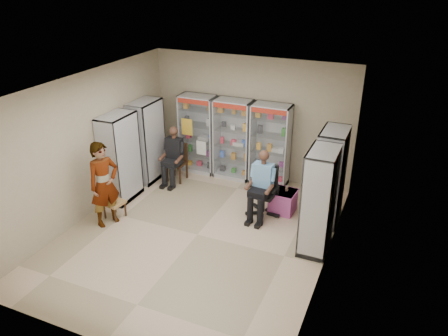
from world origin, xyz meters
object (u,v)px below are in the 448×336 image
at_px(cabinet_left_near, 120,158).
at_px(office_chair, 264,191).
at_px(cabinet_back_right, 270,145).
at_px(cabinet_right_far, 330,177).
at_px(cabinet_back_left, 198,134).
at_px(cabinet_back_mid, 233,140).
at_px(cabinet_left_far, 147,141).
at_px(woven_stool_a, 309,210).
at_px(seated_shopkeeper, 263,186).
at_px(standing_man, 104,184).
at_px(cabinet_right_near, 319,201).
at_px(pink_trunk, 283,201).
at_px(wooden_chair, 177,163).
at_px(woven_stool_b, 115,209).

height_order(cabinet_left_near, office_chair, cabinet_left_near).
xyz_separation_m(cabinet_back_right, cabinet_right_far, (1.63, -1.13, 0.00)).
relative_size(cabinet_back_left, cabinet_back_mid, 1.00).
bearing_deg(office_chair, cabinet_left_far, 174.87).
relative_size(cabinet_back_mid, woven_stool_a, 4.51).
height_order(seated_shopkeeper, standing_man, standing_man).
distance_m(cabinet_right_near, pink_trunk, 1.59).
bearing_deg(cabinet_back_left, wooden_chair, -108.90).
distance_m(cabinet_right_far, cabinet_left_near, 4.55).
xyz_separation_m(office_chair, woven_stool_a, (0.96, 0.20, -0.33)).
relative_size(cabinet_back_left, standing_man, 1.11).
distance_m(cabinet_back_mid, wooden_chair, 1.50).
height_order(cabinet_back_right, cabinet_left_near, same).
bearing_deg(cabinet_right_far, seated_shopkeeper, 106.32).
distance_m(cabinet_right_near, cabinet_left_near, 4.46).
xyz_separation_m(cabinet_back_mid, woven_stool_b, (-1.55, -2.82, -0.81)).
bearing_deg(cabinet_back_mid, cabinet_right_near, -40.84).
relative_size(cabinet_back_left, cabinet_right_near, 1.00).
xyz_separation_m(cabinet_back_mid, cabinet_left_far, (-1.88, -0.93, 0.00)).
bearing_deg(office_chair, seated_shopkeeper, -85.69).
height_order(cabinet_left_far, pink_trunk, cabinet_left_far).
xyz_separation_m(cabinet_left_far, office_chair, (3.17, -0.53, -0.44)).
bearing_deg(cabinet_back_right, cabinet_back_mid, 180.00).
distance_m(cabinet_right_far, seated_shopkeeper, 1.37).
bearing_deg(cabinet_right_far, cabinet_back_mid, 66.35).
relative_size(cabinet_back_left, woven_stool_a, 4.51).
distance_m(cabinet_right_near, woven_stool_b, 4.25).
distance_m(cabinet_right_near, wooden_chair, 4.10).
xyz_separation_m(cabinet_back_left, seated_shopkeeper, (2.24, -1.51, -0.29)).
distance_m(cabinet_right_far, pink_trunk, 1.20).
xyz_separation_m(cabinet_back_mid, cabinet_right_far, (2.58, -1.13, 0.00)).
bearing_deg(cabinet_left_near, woven_stool_b, 22.77).
bearing_deg(woven_stool_a, cabinet_right_far, 21.08).
relative_size(cabinet_right_near, cabinet_left_near, 1.00).
height_order(cabinet_right_near, wooden_chair, cabinet_right_near).
height_order(woven_stool_b, standing_man, standing_man).
height_order(office_chair, woven_stool_a, office_chair).
bearing_deg(office_chair, cabinet_left_near, -165.46).
bearing_deg(cabinet_back_mid, cabinet_left_near, -132.80).
height_order(cabinet_back_left, seated_shopkeeper, cabinet_back_left).
distance_m(cabinet_right_far, wooden_chair, 3.84).
relative_size(cabinet_left_far, woven_stool_a, 4.51).
relative_size(wooden_chair, seated_shopkeeper, 0.66).
xyz_separation_m(cabinet_back_left, cabinet_right_near, (3.53, -2.23, 0.00)).
height_order(cabinet_back_right, cabinet_right_far, same).
relative_size(pink_trunk, standing_man, 0.29).
relative_size(cabinet_left_far, pink_trunk, 3.89).
relative_size(office_chair, woven_stool_a, 2.50).
xyz_separation_m(cabinet_right_near, woven_stool_a, (-0.33, 0.97, -0.78)).
xyz_separation_m(cabinet_back_mid, woven_stool_a, (2.25, -1.26, -0.78)).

